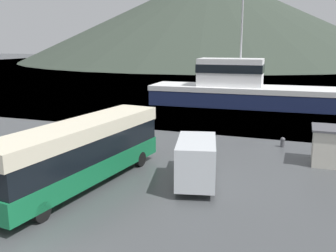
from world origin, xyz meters
TOP-DOWN VIEW (x-y plane):
  - water_surface at (0.00, 140.78)m, footprint 240.00×240.00m
  - hill_backdrop at (-30.31, 152.55)m, footprint 156.34×156.34m
  - tour_bus at (-2.24, 7.61)m, footprint 3.79×11.80m
  - delivery_van at (3.24, 9.98)m, footprint 3.19×5.90m
  - fishing_boat at (1.92, 35.97)m, footprint 23.64×6.54m
  - storage_bin at (-7.32, 11.57)m, footprint 1.17×1.10m
  - dock_kiosk at (10.33, 15.80)m, footprint 2.68×2.50m
  - mooring_bollard at (7.21, 18.88)m, footprint 0.34×0.34m

SIDE VIEW (x-z plane):
  - water_surface at x=0.00m, z-range 0.00..0.00m
  - mooring_bollard at x=7.21m, z-range 0.03..0.75m
  - storage_bin at x=-7.32m, z-range 0.01..1.19m
  - dock_kiosk at x=10.33m, z-range 0.01..2.33m
  - delivery_van at x=3.24m, z-range 0.06..2.56m
  - tour_bus at x=-2.24m, z-range 0.21..3.59m
  - fishing_boat at x=1.92m, z-range -4.08..8.11m
  - hill_backdrop at x=-30.31m, z-range 0.00..36.15m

